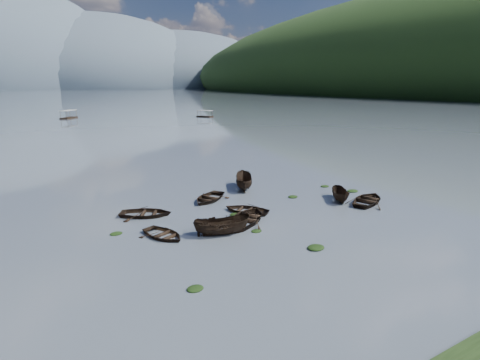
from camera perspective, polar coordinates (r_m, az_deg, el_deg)
ground_plane at (r=27.57m, az=12.68°, el=-9.50°), size 2400.00×2400.00×0.00m
haze_mtn_c at (r=931.77m, az=-20.65°, el=12.97°), size 520.00×520.00×260.00m
haze_mtn_d at (r=978.40m, az=-9.93°, el=13.69°), size 520.00×520.00×220.00m
rowboat_0 at (r=28.65m, az=-11.59°, el=-8.49°), size 3.87×4.51×0.79m
rowboat_1 at (r=31.09m, az=1.19°, el=-6.31°), size 6.06×5.79×1.02m
rowboat_2 at (r=28.55m, az=-2.71°, el=-8.28°), size 4.63×2.81×1.68m
rowboat_3 at (r=33.25m, az=0.96°, el=-4.90°), size 4.71×4.94×0.83m
rowboat_4 at (r=37.79m, az=18.92°, el=-3.30°), size 5.73×5.03×0.99m
rowboat_5 at (r=37.71m, az=15.03°, el=-3.04°), size 3.21×3.92×1.45m
rowboat_6 at (r=33.28m, az=-14.14°, el=-5.34°), size 5.36×4.86×0.91m
rowboat_7 at (r=36.60m, az=-4.76°, el=-3.11°), size 5.40×5.13×0.91m
rowboat_8 at (r=40.51m, az=0.55°, el=-1.31°), size 3.75×4.94×1.80m
weed_clump_0 at (r=21.71m, az=-6.84°, el=-16.22°), size 0.97×0.80×0.21m
weed_clump_1 at (r=29.08m, az=2.53°, el=-7.84°), size 0.87×0.70×0.19m
weed_clump_2 at (r=26.75m, az=11.49°, el=-10.21°), size 1.27×1.02×0.28m
weed_clump_3 at (r=37.80m, az=8.06°, el=-2.63°), size 1.02×0.86×0.23m
weed_clump_4 at (r=41.15m, az=16.78°, el=-1.69°), size 1.24×0.98×0.26m
weed_clump_5 at (r=30.06m, az=-18.34°, el=-7.84°), size 0.94×0.76×0.20m
weed_clump_6 at (r=32.54m, az=-0.78°, el=-5.34°), size 0.96×0.80×0.20m
weed_clump_7 at (r=42.29m, az=12.79°, el=-1.00°), size 0.99×0.80×0.22m
pontoon_centre at (r=134.27m, az=-24.62°, el=8.52°), size 6.03×6.96×2.52m
pontoon_right at (r=128.32m, az=-5.37°, el=9.54°), size 4.71×5.96×2.12m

